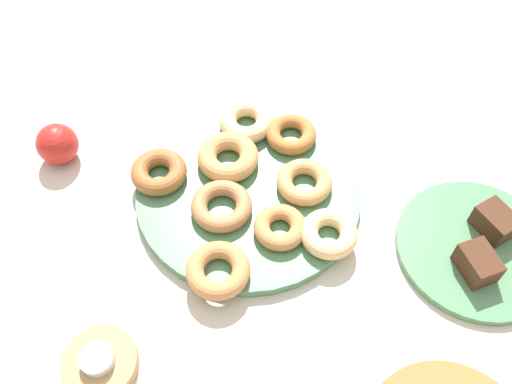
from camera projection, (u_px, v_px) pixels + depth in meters
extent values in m
plane|color=beige|center=(249.00, 195.00, 0.84)|extent=(2.40, 2.40, 0.00)
cylinder|color=#4C7F56|center=(248.00, 192.00, 0.84)|extent=(0.34, 0.34, 0.02)
torus|color=#EABC84|center=(246.00, 121.00, 0.89)|extent=(0.12, 0.12, 0.03)
torus|color=#AD6B33|center=(291.00, 134.00, 0.88)|extent=(0.12, 0.12, 0.02)
torus|color=#995B2D|center=(159.00, 172.00, 0.83)|extent=(0.10, 0.10, 0.03)
torus|color=#C6844C|center=(280.00, 227.00, 0.77)|extent=(0.11, 0.11, 0.02)
torus|color=#B27547|center=(222.00, 206.00, 0.80)|extent=(0.12, 0.12, 0.02)
torus|color=tan|center=(304.00, 182.00, 0.82)|extent=(0.10, 0.10, 0.02)
torus|color=#C6844C|center=(218.00, 270.00, 0.73)|extent=(0.11, 0.11, 0.03)
torus|color=#EABC84|center=(329.00, 234.00, 0.77)|extent=(0.11, 0.11, 0.03)
torus|color=tan|center=(228.00, 157.00, 0.85)|extent=(0.13, 0.13, 0.03)
cylinder|color=#4C7F56|center=(477.00, 248.00, 0.78)|extent=(0.23, 0.23, 0.01)
cube|color=#472819|center=(495.00, 222.00, 0.78)|extent=(0.05, 0.06, 0.04)
cube|color=#472819|center=(478.00, 263.00, 0.74)|extent=(0.04, 0.06, 0.04)
cylinder|color=tan|center=(100.00, 363.00, 0.68)|extent=(0.09, 0.09, 0.02)
cylinder|color=silver|center=(97.00, 359.00, 0.67)|extent=(0.04, 0.04, 0.01)
sphere|color=red|center=(57.00, 144.00, 0.86)|extent=(0.07, 0.07, 0.07)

